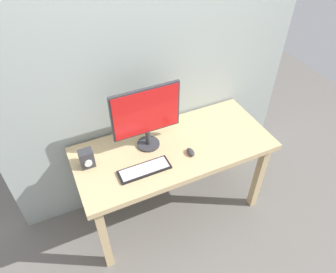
# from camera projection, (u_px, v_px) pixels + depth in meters

# --- Properties ---
(ground_plane) EXTENTS (6.00, 6.00, 0.00)m
(ground_plane) POSITION_uv_depth(u_px,v_px,m) (173.00, 207.00, 2.89)
(ground_plane) COLOR slate
(wall_back) EXTENTS (2.45, 0.04, 3.00)m
(wall_back) POSITION_uv_depth(u_px,v_px,m) (152.00, 35.00, 2.13)
(wall_back) COLOR #9EA8A3
(wall_back) RESTS_ON ground_plane
(desk) EXTENTS (1.50, 0.66, 0.77)m
(desk) POSITION_uv_depth(u_px,v_px,m) (174.00, 155.00, 2.43)
(desk) COLOR tan
(desk) RESTS_ON ground_plane
(monitor) EXTENTS (0.51, 0.17, 0.50)m
(monitor) POSITION_uv_depth(u_px,v_px,m) (146.00, 115.00, 2.20)
(monitor) COLOR #333338
(monitor) RESTS_ON desk
(keyboard_primary) EXTENTS (0.37, 0.13, 0.02)m
(keyboard_primary) POSITION_uv_depth(u_px,v_px,m) (144.00, 170.00, 2.18)
(keyboard_primary) COLOR black
(keyboard_primary) RESTS_ON desk
(mouse) EXTENTS (0.05, 0.09, 0.03)m
(mouse) POSITION_uv_depth(u_px,v_px,m) (191.00, 152.00, 2.30)
(mouse) COLOR #333338
(mouse) RESTS_ON desk
(audio_controller) EXTENTS (0.10, 0.09, 0.14)m
(audio_controller) POSITION_uv_depth(u_px,v_px,m) (87.00, 159.00, 2.18)
(audio_controller) COLOR #333338
(audio_controller) RESTS_ON desk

